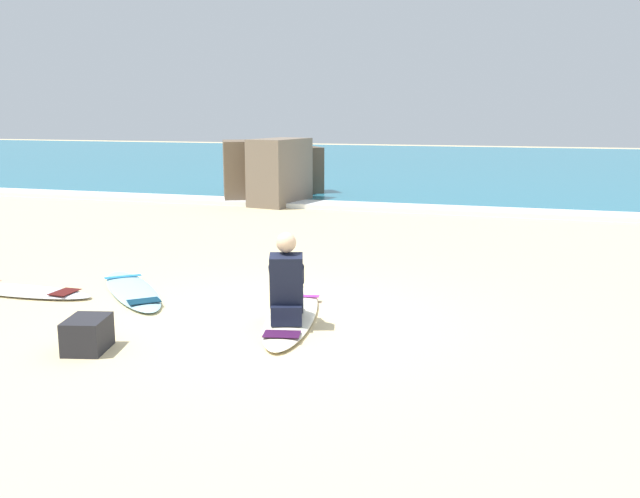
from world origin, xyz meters
TOP-DOWN VIEW (x-y plane):
  - ground_plane at (0.00, 0.00)m, footprint 80.00×80.00m
  - sea at (0.00, 22.65)m, footprint 80.00×28.00m
  - breaking_foam at (0.00, 8.95)m, footprint 80.00×0.90m
  - surfboard_main at (0.09, 0.15)m, footprint 1.02×2.51m
  - surfer_seated at (0.14, -0.15)m, footprint 0.54×0.77m
  - surfboard_spare_near at (-2.19, 0.61)m, footprint 1.91×2.02m
  - surfboard_spare_far at (-3.49, 0.17)m, footprint 2.02×0.54m
  - rock_outcrop_distant at (-3.82, 9.80)m, footprint 2.46×3.32m
  - beach_bag at (-1.41, -1.43)m, footprint 0.47×0.55m

SIDE VIEW (x-z plane):
  - ground_plane at x=0.00m, z-range 0.00..0.00m
  - surfboard_main at x=0.09m, z-range 0.00..0.07m
  - surfboard_spare_near at x=-2.19m, z-range 0.00..0.07m
  - surfboard_spare_far at x=-3.49m, z-range 0.00..0.07m
  - sea at x=0.00m, z-range 0.00..0.10m
  - breaking_foam at x=0.00m, z-range 0.00..0.11m
  - beach_bag at x=-1.41m, z-range 0.00..0.32m
  - surfer_seated at x=0.14m, z-range -0.04..0.91m
  - rock_outcrop_distant at x=-3.82m, z-range -0.12..1.46m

